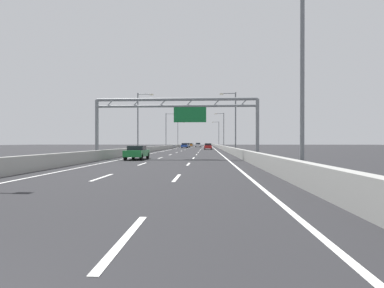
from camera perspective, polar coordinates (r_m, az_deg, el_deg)
The scene contains 54 objects.
ground_plane at distance 101.74m, azimuth 1.02°, elevation -0.65°, with size 260.00×260.00×0.00m, color #262628.
lane_dash_left_1 at distance 15.13m, azimuth -16.68°, elevation -6.09°, with size 0.16×3.00×0.01m, color white.
lane_dash_left_2 at distance 23.77m, azimuth -9.40°, elevation -3.76°, with size 0.16×3.00×0.01m, color white.
lane_dash_left_3 at distance 32.61m, azimuth -6.04°, elevation -2.66°, with size 0.16×3.00×0.01m, color white.
lane_dash_left_4 at distance 41.51m, azimuth -4.12°, elevation -2.02°, with size 0.16×3.00×0.01m, color white.
lane_dash_left_5 at distance 50.45m, azimuth -2.88°, elevation -1.61°, with size 0.16×3.00×0.01m, color white.
lane_dash_left_6 at distance 59.41m, azimuth -2.02°, elevation -1.32°, with size 0.16×3.00×0.01m, color white.
lane_dash_left_7 at distance 68.38m, azimuth -1.38°, elevation -1.11°, with size 0.16×3.00×0.01m, color white.
lane_dash_left_8 at distance 77.36m, azimuth -0.89°, elevation -0.95°, with size 0.16×3.00×0.01m, color white.
lane_dash_left_9 at distance 86.34m, azimuth -0.50°, elevation -0.82°, with size 0.16×3.00×0.01m, color white.
lane_dash_left_10 at distance 95.32m, azimuth -0.19°, elevation -0.71°, with size 0.16×3.00×0.01m, color white.
lane_dash_left_11 at distance 104.31m, azimuth 0.07°, elevation -0.62°, with size 0.16×3.00×0.01m, color white.
lane_dash_left_12 at distance 113.30m, azimuth 0.29°, elevation -0.55°, with size 0.16×3.00×0.01m, color white.
lane_dash_left_13 at distance 122.29m, azimuth 0.48°, elevation -0.49°, with size 0.16×3.00×0.01m, color white.
lane_dash_left_14 at distance 131.28m, azimuth 0.64°, elevation -0.44°, with size 0.16×3.00×0.01m, color white.
lane_dash_left_15 at distance 140.27m, azimuth 0.78°, elevation -0.39°, with size 0.16×3.00×0.01m, color white.
lane_dash_left_16 at distance 149.27m, azimuth 0.91°, elevation -0.35°, with size 0.16×3.00×0.01m, color white.
lane_dash_left_17 at distance 158.26m, azimuth 1.02°, elevation -0.31°, with size 0.16×3.00×0.01m, color white.
lane_dash_right_0 at distance 5.62m, azimuth -12.57°, elevation -17.09°, with size 0.16×3.00×0.01m, color white.
lane_dash_right_1 at distance 14.34m, azimuth -2.91°, elevation -6.43°, with size 0.16×3.00×0.01m, color white.
lane_dash_right_2 at distance 23.28m, azimuth -0.69°, elevation -3.84°, with size 0.16×3.00×0.01m, color white.
lane_dash_right_3 at distance 32.25m, azimuth 0.30°, elevation -2.69°, with size 0.16×3.00×0.01m, color white.
lane_dash_right_4 at distance 41.23m, azimuth 0.85°, elevation -2.04°, with size 0.16×3.00×0.01m, color white.
lane_dash_right_5 at distance 50.22m, azimuth 1.21°, elevation -1.62°, with size 0.16×3.00×0.01m, color white.
lane_dash_right_6 at distance 59.21m, azimuth 1.46°, elevation -1.33°, with size 0.16×3.00×0.01m, color white.
lane_dash_right_7 at distance 68.21m, azimuth 1.64°, elevation -1.11°, with size 0.16×3.00×0.01m, color white.
lane_dash_right_8 at distance 77.20m, azimuth 1.78°, elevation -0.95°, with size 0.16×3.00×0.01m, color white.
lane_dash_right_9 at distance 86.20m, azimuth 1.89°, elevation -0.82°, with size 0.16×3.00×0.01m, color white.
lane_dash_right_10 at distance 95.20m, azimuth 1.98°, elevation -0.71°, with size 0.16×3.00×0.01m, color white.
lane_dash_right_11 at distance 104.20m, azimuth 2.05°, elevation -0.63°, with size 0.16×3.00×0.01m, color white.
lane_dash_right_12 at distance 113.19m, azimuth 2.11°, elevation -0.55°, with size 0.16×3.00×0.01m, color white.
lane_dash_right_13 at distance 122.19m, azimuth 2.17°, elevation -0.49°, with size 0.16×3.00×0.01m, color white.
lane_dash_right_14 at distance 131.19m, azimuth 2.21°, elevation -0.44°, with size 0.16×3.00×0.01m, color white.
lane_dash_right_15 at distance 140.19m, azimuth 2.25°, elevation -0.39°, with size 0.16×3.00×0.01m, color white.
lane_dash_right_16 at distance 149.19m, azimuth 2.29°, elevation -0.35°, with size 0.16×3.00×0.01m, color white.
lane_dash_right_17 at distance 158.19m, azimuth 2.32°, elevation -0.31°, with size 0.16×3.00×0.01m, color white.
edge_line_left at distance 90.09m, azimuth -2.56°, elevation -0.77°, with size 0.16×176.00×0.01m, color white.
edge_line_right at distance 89.71m, azimuth 4.13°, elevation -0.78°, with size 0.16×176.00×0.01m, color white.
barrier_left at distance 112.14m, azimuth -2.34°, elevation -0.32°, with size 0.45×220.00×0.95m.
barrier_right at distance 111.74m, azimuth 4.72°, elevation -0.32°, with size 0.45×220.00×0.95m.
sign_gantry at distance 31.66m, azimuth -2.71°, elevation 6.08°, with size 17.28×0.36×6.36m.
streetlamp_right_near at distance 15.39m, azimuth 19.34°, elevation 14.24°, with size 2.58×0.28×9.50m.
streetlamp_left_mid at distance 48.38m, azimuth -9.97°, elevation 4.69°, with size 2.58×0.28×9.50m.
streetlamp_right_mid at distance 47.38m, azimuth 7.99°, elevation 4.79°, with size 2.58×0.28×9.50m.
streetlamp_left_far at distance 80.56m, azimuth -4.80°, elevation 2.94°, with size 2.58×0.28×9.50m.
streetlamp_right_far at distance 79.96m, azimuth 5.88°, elevation 2.96°, with size 2.58×0.28×9.50m.
streetlamp_left_distant at distance 113.04m, azimuth -2.59°, elevation 2.18°, with size 2.58×0.28×9.50m.
streetlamp_right_distant at distance 112.62m, azimuth 5.00°, elevation 2.19°, with size 2.58×0.28×9.50m.
blue_car at distance 91.37m, azimuth -1.44°, elevation -0.29°, with size 1.84×4.41×1.49m.
red_car at distance 71.79m, azimuth 3.06°, elevation -0.45°, with size 1.76×4.59×1.47m.
green_car at distance 30.14m, azimuth -10.40°, elevation -1.57°, with size 1.73×4.17×1.36m.
orange_car at distance 125.18m, azimuth -0.29°, elevation -0.14°, with size 1.71×4.22×1.37m.
white_car at distance 111.41m, azimuth 1.15°, elevation -0.17°, with size 1.87×4.19×1.54m.
silver_car at distance 105.30m, azimuth -0.90°, elevation -0.21°, with size 1.74×4.39×1.48m.
Camera 1 is at (3.23, -1.67, 1.69)m, focal length 28.09 mm.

